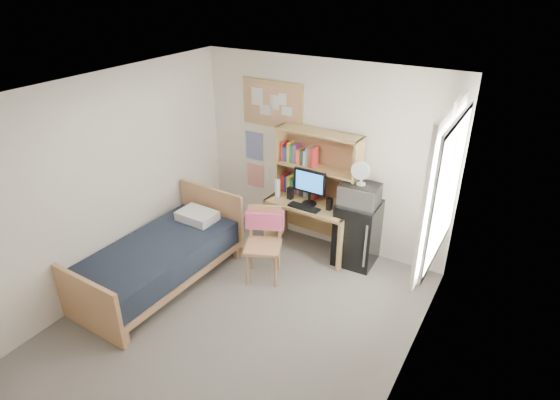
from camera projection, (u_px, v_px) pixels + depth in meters
The scene contains 26 objects.
floor at pixel (238, 323), 5.30m from camera, with size 3.60×4.20×0.02m, color gray.
ceiling at pixel (226, 94), 4.12m from camera, with size 3.60×4.20×0.02m, color white.
wall_back at pixel (323, 156), 6.33m from camera, with size 3.60×0.04×2.60m, color white.
wall_front at pixel (49, 358), 3.09m from camera, with size 3.60×0.04×2.60m, color white.
wall_left at pixel (108, 185), 5.51m from camera, with size 0.04×4.20×2.60m, color white.
wall_right at pixel (410, 276), 3.90m from camera, with size 0.04×4.20×2.60m, color white.
window_unit at pixel (443, 189), 4.71m from camera, with size 0.10×1.40×1.70m, color white.
curtain_left at pixel (430, 204), 4.42m from camera, with size 0.04×0.55×1.70m, color white.
curtain_right at pixel (448, 174), 5.04m from camera, with size 0.04×0.55×1.70m, color white.
bulletin_board at pixel (273, 104), 6.39m from camera, with size 0.94×0.03×0.64m, color tan.
poster_wave at pixel (254, 146), 6.84m from camera, with size 0.30×0.01×0.42m, color navy.
poster_japan at pixel (255, 175), 7.05m from camera, with size 0.28×0.01×0.36m, color red.
desk at pixel (311, 226), 6.50m from camera, with size 1.18×0.59×0.74m, color tan.
desk_chair at pixel (263, 246), 5.84m from camera, with size 0.48×0.48×0.96m, color tan.
mini_fridge at pixel (357, 233), 6.20m from camera, with size 0.52×0.52×0.88m, color black.
bed at pixel (159, 264), 5.83m from camera, with size 1.02×2.04×0.56m, color black.
hutch at pixel (318, 166), 6.23m from camera, with size 1.18×0.30×0.96m, color tan.
monitor at pixel (310, 188), 6.18m from camera, with size 0.46×0.04×0.49m, color black.
keyboard at pixel (304, 207), 6.18m from camera, with size 0.44×0.14×0.02m, color black.
speaker_left at pixel (290, 193), 6.40m from camera, with size 0.07×0.07×0.17m, color black.
speaker_right at pixel (329, 204), 6.11m from camera, with size 0.07×0.07×0.16m, color black.
water_bottle at pixel (278, 188), 6.43m from camera, with size 0.07×0.07×0.25m, color white.
hoodie at pixel (265, 220), 5.90m from camera, with size 0.48×0.15×0.23m, color #F55D8C.
microwave at pixel (360, 194), 5.92m from camera, with size 0.47×0.36×0.27m, color #B5B6BA.
desk_fan at pixel (362, 174), 5.79m from camera, with size 0.23×0.23×0.29m, color white.
pillow at pixel (197, 216), 6.24m from camera, with size 0.50×0.35×0.12m, color white.
Camera 1 is at (2.47, -3.31, 3.62)m, focal length 30.00 mm.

